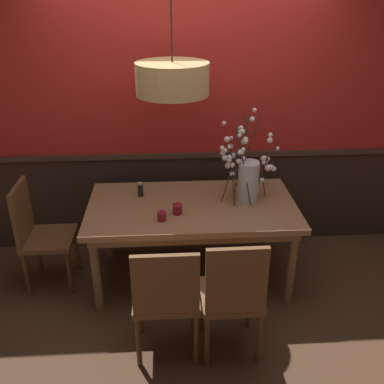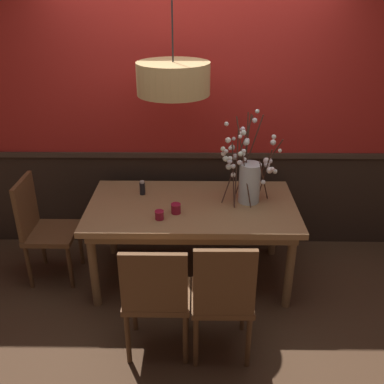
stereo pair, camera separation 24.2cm
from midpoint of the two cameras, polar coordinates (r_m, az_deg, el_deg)
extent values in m
plane|color=#4C3321|center=(4.02, -1.76, -11.07)|extent=(24.00, 24.00, 0.00)
cube|color=#2D2119|center=(4.34, -2.15, -0.84)|extent=(4.93, 0.12, 0.93)
cube|color=#3E2E24|center=(4.14, -2.26, 5.11)|extent=(4.93, 0.14, 0.05)
cube|color=#B2231E|center=(3.92, -2.50, 17.41)|extent=(4.93, 0.12, 1.82)
cube|color=#997047|center=(3.63, -1.91, -2.02)|extent=(1.74, 0.95, 0.05)
cube|color=brown|center=(3.66, -1.90, -2.92)|extent=(1.63, 0.84, 0.08)
cylinder|color=brown|center=(3.57, -14.45, -10.48)|extent=(0.07, 0.07, 0.69)
cylinder|color=brown|center=(3.61, 11.07, -9.68)|extent=(0.07, 0.07, 0.69)
cylinder|color=brown|center=(4.21, -12.73, -4.30)|extent=(0.07, 0.07, 0.69)
cylinder|color=brown|center=(4.24, 8.62, -3.69)|extent=(0.07, 0.07, 0.69)
cube|color=brown|center=(4.51, -6.06, -0.21)|extent=(0.46, 0.42, 0.04)
cube|color=brown|center=(4.56, -6.04, 3.72)|extent=(0.42, 0.06, 0.48)
cylinder|color=brown|center=(4.45, -3.67, -3.85)|extent=(0.04, 0.04, 0.42)
cylinder|color=brown|center=(4.49, -8.51, -3.86)|extent=(0.04, 0.04, 0.42)
cylinder|color=brown|center=(4.75, -3.50, -1.83)|extent=(0.04, 0.04, 0.42)
cylinder|color=brown|center=(4.78, -8.03, -1.85)|extent=(0.04, 0.04, 0.42)
cube|color=brown|center=(3.09, 2.79, -13.53)|extent=(0.42, 0.42, 0.04)
cube|color=brown|center=(2.78, 3.37, -11.70)|extent=(0.40, 0.04, 0.49)
cylinder|color=brown|center=(3.36, -0.77, -14.90)|extent=(0.04, 0.04, 0.43)
cylinder|color=brown|center=(3.40, 5.43, -14.55)|extent=(0.04, 0.04, 0.43)
cylinder|color=brown|center=(3.11, -0.36, -19.14)|extent=(0.04, 0.04, 0.43)
cylinder|color=brown|center=(3.14, 6.50, -18.69)|extent=(0.04, 0.04, 0.43)
cube|color=brown|center=(3.95, -19.99, -5.84)|extent=(0.42, 0.43, 0.04)
cube|color=brown|center=(3.88, -23.23, -2.49)|extent=(0.04, 0.40, 0.48)
cylinder|color=brown|center=(4.17, -16.52, -7.26)|extent=(0.04, 0.04, 0.42)
cylinder|color=brown|center=(3.88, -17.59, -10.17)|extent=(0.04, 0.04, 0.42)
cylinder|color=brown|center=(4.26, -21.22, -7.22)|extent=(0.04, 0.04, 0.42)
cylinder|color=brown|center=(3.98, -22.65, -10.04)|extent=(0.04, 0.04, 0.42)
cube|color=brown|center=(3.09, -5.71, -13.71)|extent=(0.45, 0.38, 0.04)
cube|color=brown|center=(2.80, -6.03, -12.09)|extent=(0.43, 0.04, 0.44)
cylinder|color=brown|center=(3.38, -8.92, -15.11)|extent=(0.04, 0.04, 0.43)
cylinder|color=brown|center=(3.36, -1.97, -15.00)|extent=(0.04, 0.04, 0.43)
cylinder|color=brown|center=(3.14, -9.40, -18.95)|extent=(0.04, 0.04, 0.43)
cylinder|color=brown|center=(3.12, -1.77, -18.86)|extent=(0.04, 0.04, 0.43)
cylinder|color=silver|center=(3.65, 5.54, 1.41)|extent=(0.18, 0.18, 0.34)
cylinder|color=silver|center=(3.70, 5.46, -0.41)|extent=(0.16, 0.16, 0.07)
cylinder|color=#472D23|center=(3.60, 5.08, 4.60)|extent=(0.01, 0.14, 0.74)
sphere|color=white|center=(3.53, 4.28, 7.78)|extent=(0.04, 0.04, 0.04)
sphere|color=white|center=(3.54, 5.06, 6.68)|extent=(0.05, 0.05, 0.05)
sphere|color=white|center=(3.60, 4.60, 5.36)|extent=(0.05, 0.05, 0.05)
sphere|color=white|center=(3.50, 4.68, 7.94)|extent=(0.04, 0.04, 0.04)
sphere|color=white|center=(3.54, 4.53, 8.43)|extent=(0.04, 0.04, 0.04)
sphere|color=white|center=(3.55, 4.60, 5.19)|extent=(0.04, 0.04, 0.04)
cylinder|color=#472D23|center=(3.60, 4.84, 4.57)|extent=(0.09, 0.06, 0.74)
sphere|color=white|center=(3.58, 4.84, 4.48)|extent=(0.03, 0.03, 0.03)
sphere|color=white|center=(3.55, 5.12, 6.94)|extent=(0.04, 0.04, 0.04)
sphere|color=white|center=(3.59, 4.44, 5.26)|extent=(0.03, 0.03, 0.03)
sphere|color=white|center=(3.55, 4.48, 8.32)|extent=(0.05, 0.05, 0.05)
cylinder|color=#472D23|center=(3.53, 4.79, 4.00)|extent=(0.15, 0.20, 0.72)
sphere|color=white|center=(3.54, 4.23, 4.04)|extent=(0.04, 0.04, 0.04)
sphere|color=white|center=(3.46, 4.77, 5.54)|extent=(0.04, 0.04, 0.04)
sphere|color=white|center=(3.46, 4.34, 5.18)|extent=(0.04, 0.04, 0.04)
sphere|color=white|center=(3.44, 4.27, 7.41)|extent=(0.03, 0.03, 0.03)
cylinder|color=#472D23|center=(3.66, 5.35, 4.87)|extent=(0.19, 0.08, 0.73)
sphere|color=white|center=(3.64, 4.90, 6.55)|extent=(0.04, 0.04, 0.04)
sphere|color=white|center=(3.62, 6.31, 10.68)|extent=(0.04, 0.04, 0.04)
sphere|color=white|center=(3.61, 6.01, 9.51)|extent=(0.04, 0.04, 0.04)
cylinder|color=#472D23|center=(3.57, 3.83, 3.30)|extent=(0.04, 0.25, 0.61)
sphere|color=white|center=(3.55, 3.40, 3.53)|extent=(0.04, 0.04, 0.04)
sphere|color=white|center=(3.50, 2.96, 5.89)|extent=(0.03, 0.03, 0.03)
sphere|color=white|center=(3.52, 2.64, 6.93)|extent=(0.05, 0.05, 0.05)
sphere|color=white|center=(3.50, 2.44, 5.47)|extent=(0.03, 0.03, 0.03)
sphere|color=white|center=(3.51, 2.97, 4.56)|extent=(0.04, 0.04, 0.04)
cylinder|color=#472D23|center=(3.65, 3.86, 4.45)|extent=(0.27, 0.29, 0.68)
sphere|color=white|center=(3.62, 3.16, 6.00)|extent=(0.05, 0.05, 0.05)
sphere|color=white|center=(3.66, 3.56, 4.76)|extent=(0.05, 0.05, 0.05)
sphere|color=white|center=(3.66, 3.31, 7.12)|extent=(0.03, 0.03, 0.03)
sphere|color=white|center=(3.62, 2.31, 9.02)|extent=(0.04, 0.04, 0.04)
cylinder|color=#472D23|center=(3.60, 3.42, 2.46)|extent=(0.03, 0.21, 0.49)
sphere|color=white|center=(3.51, 2.94, 4.17)|extent=(0.04, 0.04, 0.04)
sphere|color=white|center=(3.53, 2.08, 5.16)|extent=(0.04, 0.04, 0.04)
sphere|color=white|center=(3.61, 3.42, 2.39)|extent=(0.04, 0.04, 0.04)
sphere|color=white|center=(3.54, 2.38, 4.49)|extent=(0.05, 0.05, 0.05)
sphere|color=white|center=(3.58, 2.79, 3.47)|extent=(0.05, 0.05, 0.05)
sphere|color=white|center=(3.50, 2.01, 5.78)|extent=(0.04, 0.04, 0.04)
cylinder|color=#472D23|center=(3.68, 7.52, 2.81)|extent=(0.06, 0.21, 0.48)
sphere|color=white|center=(3.70, 7.69, 3.87)|extent=(0.05, 0.05, 0.05)
sphere|color=white|center=(3.68, 7.93, 3.14)|extent=(0.04, 0.04, 0.04)
sphere|color=white|center=(3.62, 9.34, 5.66)|extent=(0.03, 0.03, 0.03)
cylinder|color=#472D23|center=(3.71, 7.42, 3.62)|extent=(0.23, 0.25, 0.56)
sphere|color=white|center=(3.74, 8.39, 6.72)|extent=(0.05, 0.05, 0.05)
sphere|color=white|center=(3.70, 8.07, 4.29)|extent=(0.04, 0.04, 0.04)
sphere|color=white|center=(3.69, 7.60, 4.34)|extent=(0.05, 0.05, 0.05)
sphere|color=white|center=(3.74, 8.46, 7.44)|extent=(0.04, 0.04, 0.04)
cylinder|color=#472D23|center=(3.60, 7.39, 1.76)|extent=(0.13, 0.21, 0.42)
sphere|color=white|center=(3.59, 8.03, 2.95)|extent=(0.03, 0.03, 0.03)
sphere|color=white|center=(3.60, 7.34, 1.56)|extent=(0.04, 0.04, 0.04)
sphere|color=white|center=(3.55, 8.19, 3.16)|extent=(0.05, 0.05, 0.05)
sphere|color=white|center=(3.52, 8.52, 3.29)|extent=(0.03, 0.03, 0.03)
sphere|color=white|center=(3.56, 8.81, 2.99)|extent=(0.04, 0.04, 0.04)
sphere|color=white|center=(3.58, 8.16, 2.96)|extent=(0.03, 0.03, 0.03)
cylinder|color=maroon|center=(3.38, -6.05, -3.22)|extent=(0.07, 0.07, 0.07)
torus|color=#A81B37|center=(3.37, -6.08, -2.73)|extent=(0.07, 0.07, 0.01)
cylinder|color=silver|center=(3.39, -6.05, -3.38)|extent=(0.05, 0.05, 0.04)
cylinder|color=maroon|center=(3.46, -3.95, -2.29)|extent=(0.08, 0.08, 0.08)
torus|color=#A81B37|center=(3.45, -3.97, -1.74)|extent=(0.08, 0.08, 0.01)
cylinder|color=silver|center=(3.47, -3.94, -2.48)|extent=(0.05, 0.05, 0.04)
cylinder|color=black|center=(3.78, -8.63, 0.21)|extent=(0.05, 0.05, 0.11)
cylinder|color=beige|center=(3.76, -8.69, 1.08)|extent=(0.04, 0.04, 0.02)
cylinder|color=tan|center=(3.37, -4.73, 14.63)|extent=(0.56, 0.56, 0.24)
sphere|color=#F9EAB7|center=(3.38, -4.71, 14.02)|extent=(0.14, 0.14, 0.14)
camera|label=1|loc=(0.12, -91.94, -0.94)|focal=40.49mm
camera|label=2|loc=(0.12, 88.06, 0.94)|focal=40.49mm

